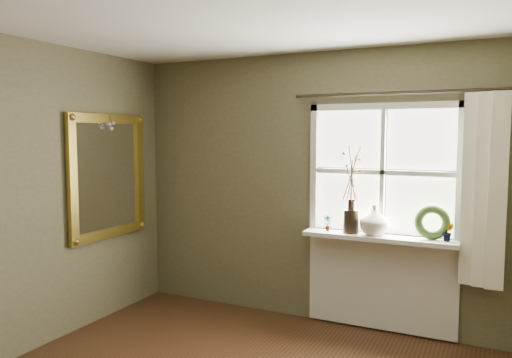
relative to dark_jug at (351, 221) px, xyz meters
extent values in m
cube|color=brown|center=(-0.29, 0.18, 0.27)|extent=(4.00, 0.10, 2.60)
cube|color=silver|center=(0.26, 0.10, -0.14)|extent=(1.36, 0.06, 0.06)
cube|color=silver|center=(0.26, 0.10, 1.04)|extent=(1.36, 0.06, 0.06)
cube|color=silver|center=(-0.39, 0.10, 0.45)|extent=(0.06, 0.06, 1.24)
cube|color=silver|center=(0.91, 0.10, 0.45)|extent=(0.06, 0.06, 1.24)
cube|color=silver|center=(0.26, 0.10, 0.45)|extent=(1.24, 0.05, 0.04)
cube|color=silver|center=(0.26, 0.10, 0.45)|extent=(0.04, 0.05, 1.12)
cube|color=white|center=(-0.07, 0.12, 0.75)|extent=(0.59, 0.01, 0.53)
cube|color=white|center=(0.58, 0.12, 0.75)|extent=(0.59, 0.01, 0.53)
cube|color=white|center=(-0.07, 0.12, 0.16)|extent=(0.59, 0.01, 0.53)
cube|color=white|center=(0.58, 0.12, 0.16)|extent=(0.59, 0.01, 0.53)
cube|color=silver|center=(0.26, 0.00, -0.13)|extent=(1.36, 0.26, 0.04)
cube|color=silver|center=(0.26, 0.11, -0.57)|extent=(1.36, 0.04, 0.88)
cylinder|color=black|center=(0.00, 0.00, 0.00)|extent=(0.19, 0.19, 0.21)
imported|color=silver|center=(0.21, 0.00, 0.03)|extent=(0.27, 0.27, 0.27)
torus|color=#2F451E|center=(0.70, 0.04, 0.01)|extent=(0.32, 0.18, 0.31)
imported|color=#2F451E|center=(-0.23, 0.00, -0.03)|extent=(0.09, 0.07, 0.15)
imported|color=#2F451E|center=(0.84, 0.00, -0.03)|extent=(0.10, 0.08, 0.16)
cube|color=silver|center=(1.10, 0.01, 0.34)|extent=(0.36, 0.12, 1.59)
cylinder|color=black|center=(0.36, 0.05, 1.15)|extent=(1.84, 0.03, 0.03)
cube|color=white|center=(-2.26, -0.68, 0.38)|extent=(0.02, 0.84, 1.04)
cube|color=#A48830|center=(-2.25, -0.68, 0.95)|extent=(0.05, 1.02, 0.09)
cube|color=#A48830|center=(-2.25, -0.68, -0.18)|extent=(0.05, 1.02, 0.09)
cube|color=#A48830|center=(-2.25, -1.14, 0.38)|extent=(0.05, 0.09, 1.04)
cube|color=#A48830|center=(-2.25, -0.21, 0.38)|extent=(0.05, 0.09, 1.04)
sphere|color=silver|center=(-2.20, -0.71, 0.89)|extent=(0.04, 0.04, 0.04)
sphere|color=silver|center=(-2.20, -0.68, 0.85)|extent=(0.04, 0.04, 0.04)
sphere|color=silver|center=(-2.20, -0.65, 0.90)|extent=(0.04, 0.04, 0.04)
camera|label=1|loc=(1.20, -4.43, 0.80)|focal=35.00mm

